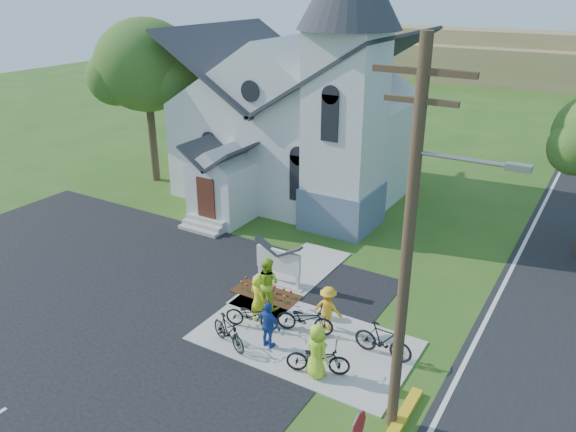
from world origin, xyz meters
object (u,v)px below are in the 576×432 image
Objects in this scene: cyclist_0 at (258,300)px; cyclist_3 at (328,308)px; bike_4 at (318,358)px; bike_0 at (252,315)px; cyclist_1 at (267,283)px; church_sign at (278,261)px; utility_pole at (411,241)px; bike_3 at (383,340)px; cyclist_2 at (268,325)px; bike_1 at (229,332)px; bike_2 at (305,319)px; cyclist_4 at (317,351)px.

cyclist_3 is at bearing -143.94° from cyclist_0.
cyclist_3 is 0.82× the size of bike_4.
bike_0 is 1.47m from cyclist_1.
church_sign is 0.22× the size of utility_pole.
utility_pole is at bearing 154.04° from cyclist_1.
cyclist_0 is 1.11× the size of cyclist_3.
bike_3 is at bearing -160.27° from cyclist_0.
cyclist_3 is (1.14, 1.88, -0.02)m from cyclist_2.
bike_1 is at bearing 45.45° from cyclist_3.
cyclist_0 is 0.90× the size of cyclist_1.
bike_3 is at bearing -44.54° from bike_1.
bike_3 reaches higher than bike_0.
bike_3 reaches higher than bike_1.
bike_1 reaches higher than bike_2.
cyclist_2 reaches higher than bike_3.
bike_4 is at bearing 146.33° from cyclist_1.
utility_pole is at bearing -74.08° from bike_1.
cyclist_1 reaches higher than bike_4.
cyclist_3 is at bearing 179.07° from cyclist_1.
bike_0 is at bearing -22.26° from cyclist_2.
bike_4 is (0.82, -2.20, -0.28)m from cyclist_3.
utility_pole is 5.58m from bike_3.
church_sign is 5.50m from bike_4.
bike_0 is at bearing 2.31° from cyclist_4.
cyclist_0 is 3.38m from cyclist_4.
church_sign is at bearing -31.97° from cyclist_3.
bike_4 is at bearing 170.72° from cyclist_0.
cyclist_1 is 1.02× the size of bike_4.
bike_2 is 1.24× the size of cyclist_3.
bike_3 is (2.17, -0.46, -0.21)m from cyclist_3.
bike_2 is at bearing -107.09° from cyclist_2.
bike_3 is 1.10× the size of cyclist_4.
cyclist_3 reaches higher than bike_2.
cyclist_1 is at bearing 152.96° from utility_pole.
cyclist_2 reaches higher than bike_2.
cyclist_4 is (3.32, -2.42, -0.11)m from cyclist_1.
bike_1 is 0.91× the size of bike_4.
cyclist_2 is 2.20m from cyclist_3.
cyclist_0 is at bearing 106.13° from cyclist_1.
church_sign is 4.31m from bike_1.
cyclist_4 is at bearing -124.49° from bike_0.
bike_1 is at bearing 162.13° from bike_0.
utility_pole is 6.62m from cyclist_2.
bike_3 is (4.38, 0.44, -0.30)m from cyclist_0.
bike_1 is 3.10m from bike_4.
utility_pole reaches higher than cyclist_2.
utility_pole reaches higher than cyclist_0.
cyclist_3 reaches higher than bike_0.
cyclist_4 is (3.05, -1.06, 0.38)m from bike_0.
cyclist_0 is 3.32m from bike_4.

